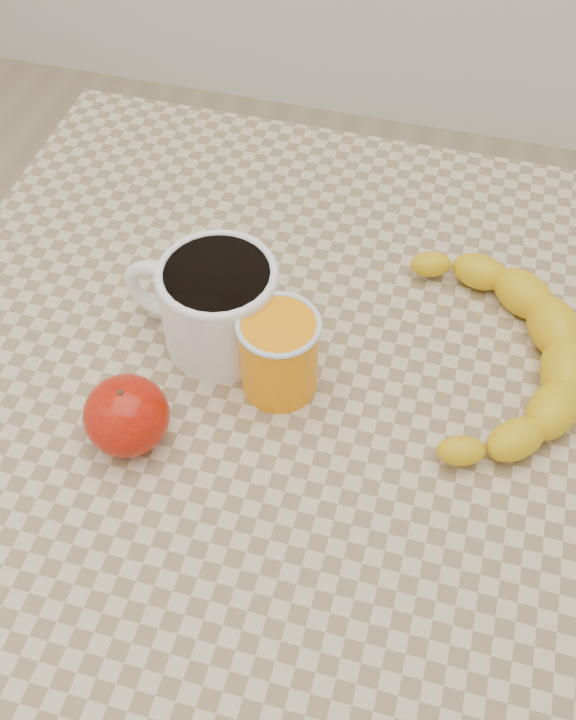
% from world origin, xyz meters
% --- Properties ---
extents(ground, '(3.00, 3.00, 0.00)m').
position_xyz_m(ground, '(0.00, 0.00, 0.00)').
color(ground, tan).
rests_on(ground, ground).
extents(table, '(0.80, 0.80, 0.75)m').
position_xyz_m(table, '(0.00, 0.00, 0.66)').
color(table, '#C0AD88').
rests_on(table, ground).
extents(coffee_mug, '(0.17, 0.13, 0.10)m').
position_xyz_m(coffee_mug, '(-0.08, 0.03, 0.80)').
color(coffee_mug, white).
rests_on(coffee_mug, table).
extents(orange_juice_glass, '(0.08, 0.08, 0.09)m').
position_xyz_m(orange_juice_glass, '(-0.00, -0.02, 0.80)').
color(orange_juice_glass, orange).
rests_on(orange_juice_glass, table).
extents(apple, '(0.09, 0.09, 0.07)m').
position_xyz_m(apple, '(-0.12, -0.11, 0.79)').
color(apple, '#950C04').
rests_on(apple, table).
extents(banana, '(0.28, 0.36, 0.05)m').
position_xyz_m(banana, '(0.20, 0.06, 0.78)').
color(banana, gold).
rests_on(banana, table).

